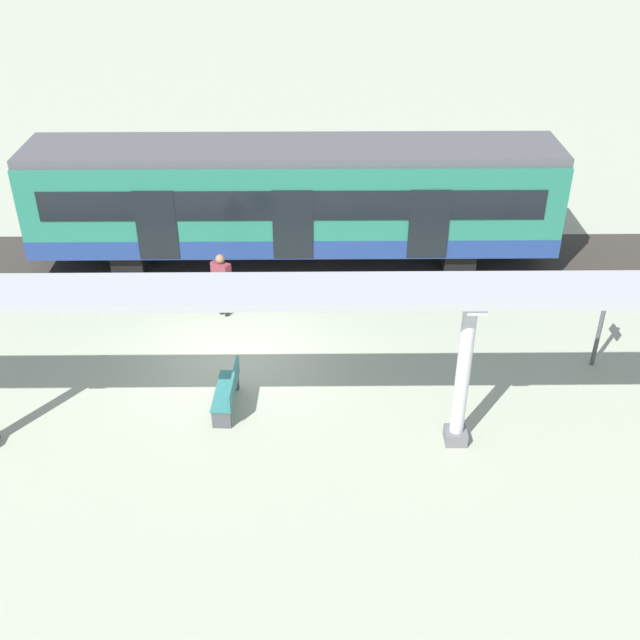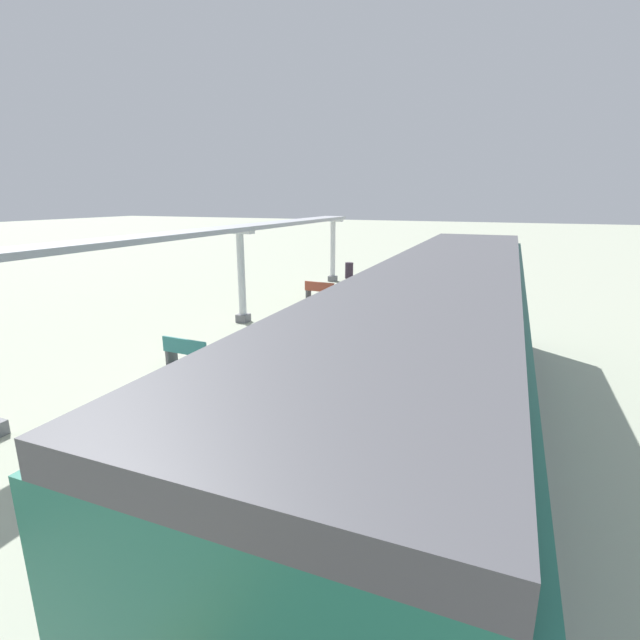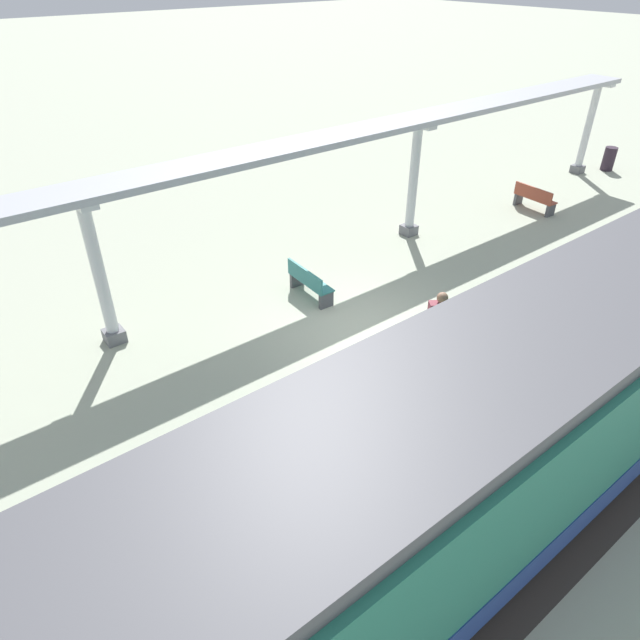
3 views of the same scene
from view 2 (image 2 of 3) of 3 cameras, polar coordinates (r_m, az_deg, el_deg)
The scene contains 11 objects.
ground_plane at distance 12.71m, azimuth -8.69°, elevation -6.82°, with size 176.00×176.00×0.00m, color #A7AD97.
tactile_edge_strip at distance 11.45m, azimuth 6.21°, elevation -9.19°, with size 0.37×38.03×0.01m, color gold.
trackbed at distance 11.15m, azimuth 15.20°, elevation -10.35°, with size 3.20×50.03×0.01m, color #38332D.
train_near_carriage at distance 9.26m, azimuth 14.86°, elevation -3.38°, with size 2.65×14.84×3.48m.
canopy_pillar_nearest at distance 26.55m, azimuth 1.59°, elevation 8.57°, with size 1.10×0.44×3.48m.
canopy_pillar_second at distance 17.82m, azimuth -9.62°, elevation 5.29°, with size 1.10×0.44×3.48m.
canopy_beam at distance 13.62m, azimuth -21.21°, elevation 9.26°, with size 1.20×30.42×0.16m, color #A8AAB2.
bench_near_end at distance 13.58m, azimuth -15.94°, elevation -3.81°, with size 1.52×0.51×0.86m.
bench_mid_platform at distance 21.73m, azimuth 0.06°, elevation 3.64°, with size 1.52×0.53×0.86m.
trash_bin at distance 27.70m, azimuth 3.60°, elevation 6.09°, with size 0.48×0.48×0.94m, color #2E222E.
passenger_waiting_near_edge at distance 11.90m, azimuth 0.40°, elevation -2.54°, with size 0.48×0.55×1.76m.
Camera 2 is at (-6.17, 10.09, 4.64)m, focal length 26.06 mm.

